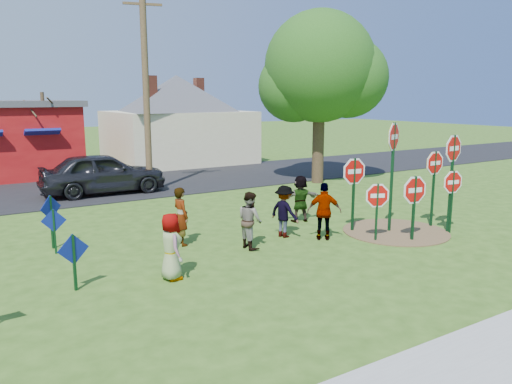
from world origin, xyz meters
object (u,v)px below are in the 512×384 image
at_px(stop_sign_a, 377,200).
at_px(suv, 103,173).
at_px(stop_sign_b, 393,149).
at_px(utility_pole, 146,83).
at_px(stop_sign_c, 453,161).
at_px(leafy_tree, 322,73).
at_px(stop_sign_d, 434,170).
at_px(person_a, 171,247).
at_px(person_b, 181,216).

relative_size(stop_sign_a, suv, 0.35).
height_order(stop_sign_b, utility_pole, utility_pole).
bearing_deg(stop_sign_c, stop_sign_b, 138.06).
bearing_deg(stop_sign_a, leafy_tree, 85.23).
bearing_deg(stop_sign_c, utility_pole, 109.59).
bearing_deg(stop_sign_b, stop_sign_c, -58.95).
height_order(stop_sign_b, suv, stop_sign_b).
bearing_deg(stop_sign_d, suv, 124.92).
bearing_deg(utility_pole, stop_sign_d, -61.76).
bearing_deg(stop_sign_d, stop_sign_c, -98.70).
relative_size(stop_sign_c, utility_pole, 0.35).
height_order(stop_sign_b, stop_sign_c, stop_sign_b).
xyz_separation_m(stop_sign_b, person_a, (-7.29, -0.28, -1.79)).
distance_m(stop_sign_b, stop_sign_d, 1.75).
height_order(stop_sign_a, leafy_tree, leafy_tree).
height_order(stop_sign_b, leafy_tree, leafy_tree).
relative_size(stop_sign_a, utility_pole, 0.20).
bearing_deg(utility_pole, person_b, -104.14).
bearing_deg(suv, person_b, -179.09).
xyz_separation_m(stop_sign_a, suv, (-4.71, 11.21, -0.29)).
relative_size(stop_sign_c, suv, 0.61).
height_order(stop_sign_c, utility_pole, utility_pole).
xyz_separation_m(stop_sign_d, person_a, (-8.85, 0.02, -1.07)).
distance_m(stop_sign_c, suv, 13.84).
xyz_separation_m(stop_sign_b, stop_sign_d, (1.57, -0.30, -0.72)).
xyz_separation_m(stop_sign_c, suv, (-7.26, 11.71, -1.30)).
relative_size(stop_sign_b, utility_pole, 0.39).
relative_size(suv, utility_pole, 0.58).
relative_size(stop_sign_a, leafy_tree, 0.22).
bearing_deg(stop_sign_c, person_b, 150.95).
relative_size(suv, leafy_tree, 0.64).
distance_m(suv, leafy_tree, 10.91).
xyz_separation_m(stop_sign_b, utility_pole, (-4.00, 10.07, 2.11)).
relative_size(person_b, leafy_tree, 0.20).
xyz_separation_m(stop_sign_a, person_a, (-6.17, 0.24, -0.44)).
height_order(person_a, utility_pole, utility_pole).
bearing_deg(person_b, stop_sign_b, -113.63).
bearing_deg(leafy_tree, stop_sign_c, -104.94).
distance_m(stop_sign_d, leafy_tree, 9.40).
relative_size(person_a, person_b, 0.94).
xyz_separation_m(stop_sign_c, utility_pole, (-5.44, 11.09, 2.46)).
bearing_deg(leafy_tree, person_a, -142.89).
bearing_deg(suv, utility_pole, -106.56).
xyz_separation_m(stop_sign_a, stop_sign_c, (2.55, -0.50, 1.00)).
bearing_deg(stop_sign_c, person_a, 168.59).
bearing_deg(stop_sign_d, utility_pole, 119.25).
distance_m(stop_sign_a, stop_sign_c, 2.79).
bearing_deg(stop_sign_b, suv, 95.00).
distance_m(stop_sign_d, utility_pole, 12.10).
bearing_deg(stop_sign_a, suv, 137.93).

